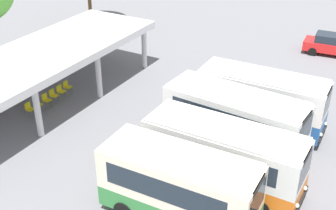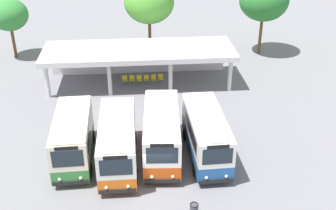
# 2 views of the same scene
# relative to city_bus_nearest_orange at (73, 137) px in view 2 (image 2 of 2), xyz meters

# --- Properties ---
(ground_plane) EXTENTS (180.00, 180.00, 0.00)m
(ground_plane) POSITION_rel_city_bus_nearest_orange_xyz_m (5.09, -2.83, -1.79)
(ground_plane) COLOR slate
(city_bus_nearest_orange) EXTENTS (2.55, 6.68, 3.25)m
(city_bus_nearest_orange) POSITION_rel_city_bus_nearest_orange_xyz_m (0.00, 0.00, 0.00)
(city_bus_nearest_orange) COLOR black
(city_bus_nearest_orange) RESTS_ON ground
(city_bus_second_in_row) EXTENTS (2.47, 7.38, 3.15)m
(city_bus_second_in_row) POSITION_rel_city_bus_nearest_orange_xyz_m (2.96, -0.67, -0.05)
(city_bus_second_in_row) COLOR black
(city_bus_second_in_row) RESTS_ON ground
(city_bus_middle_cream) EXTENTS (2.82, 7.40, 3.32)m
(city_bus_middle_cream) POSITION_rel_city_bus_nearest_orange_xyz_m (5.93, 0.02, 0.04)
(city_bus_middle_cream) COLOR black
(city_bus_middle_cream) RESTS_ON ground
(city_bus_fourth_amber) EXTENTS (2.51, 7.15, 3.24)m
(city_bus_fourth_amber) POSITION_rel_city_bus_nearest_orange_xyz_m (8.89, -0.36, -0.00)
(city_bus_fourth_amber) COLOR black
(city_bus_fourth_amber) RESTS_ON ground
(terminal_canopy) EXTENTS (17.40, 5.72, 3.40)m
(terminal_canopy) POSITION_rel_city_bus_nearest_orange_xyz_m (4.73, 12.75, 0.86)
(terminal_canopy) COLOR silver
(terminal_canopy) RESTS_ON ground
(waiting_chair_end_by_column) EXTENTS (0.45, 0.45, 0.86)m
(waiting_chair_end_by_column) POSITION_rel_city_bus_nearest_orange_xyz_m (3.32, 11.86, -1.27)
(waiting_chair_end_by_column) COLOR slate
(waiting_chair_end_by_column) RESTS_ON ground
(waiting_chair_second_from_end) EXTENTS (0.45, 0.45, 0.86)m
(waiting_chair_second_from_end) POSITION_rel_city_bus_nearest_orange_xyz_m (3.99, 11.89, -1.27)
(waiting_chair_second_from_end) COLOR slate
(waiting_chair_second_from_end) RESTS_ON ground
(waiting_chair_middle_seat) EXTENTS (0.45, 0.45, 0.86)m
(waiting_chair_middle_seat) POSITION_rel_city_bus_nearest_orange_xyz_m (4.67, 11.80, -1.27)
(waiting_chair_middle_seat) COLOR slate
(waiting_chair_middle_seat) RESTS_ON ground
(waiting_chair_fourth_seat) EXTENTS (0.45, 0.45, 0.86)m
(waiting_chair_fourth_seat) POSITION_rel_city_bus_nearest_orange_xyz_m (5.34, 11.83, -1.27)
(waiting_chair_fourth_seat) COLOR slate
(waiting_chair_fourth_seat) RESTS_ON ground
(waiting_chair_fifth_seat) EXTENTS (0.45, 0.45, 0.86)m
(waiting_chair_fifth_seat) POSITION_rel_city_bus_nearest_orange_xyz_m (6.01, 11.83, -1.27)
(waiting_chair_fifth_seat) COLOR slate
(waiting_chair_fifth_seat) RESTS_ON ground
(waiting_chair_far_end_seat) EXTENTS (0.45, 0.45, 0.86)m
(waiting_chair_far_end_seat) POSITION_rel_city_bus_nearest_orange_xyz_m (6.69, 11.89, -1.27)
(waiting_chair_far_end_seat) COLOR slate
(waiting_chair_far_end_seat) RESTS_ON ground
(roadside_tree_behind_canopy) EXTENTS (5.09, 5.09, 8.23)m
(roadside_tree_behind_canopy) POSITION_rel_city_bus_nearest_orange_xyz_m (6.01, 18.31, 4.25)
(roadside_tree_behind_canopy) COLOR brown
(roadside_tree_behind_canopy) RESTS_ON ground
(roadside_tree_east_of_canopy) EXTENTS (5.18, 5.18, 8.09)m
(roadside_tree_east_of_canopy) POSITION_rel_city_bus_nearest_orange_xyz_m (18.08, 18.87, 4.08)
(roadside_tree_east_of_canopy) COLOR brown
(roadside_tree_east_of_canopy) RESTS_ON ground
(roadside_tree_west_of_canopy) EXTENTS (3.93, 3.93, 6.35)m
(roadside_tree_west_of_canopy) POSITION_rel_city_bus_nearest_orange_xyz_m (-8.46, 19.90, 2.86)
(roadside_tree_west_of_canopy) COLOR brown
(roadside_tree_west_of_canopy) RESTS_ON ground
(litter_bin_apron) EXTENTS (0.49, 0.49, 0.90)m
(litter_bin_apron) POSITION_rel_city_bus_nearest_orange_xyz_m (7.27, -6.26, -1.34)
(litter_bin_apron) COLOR #3F3F47
(litter_bin_apron) RESTS_ON ground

